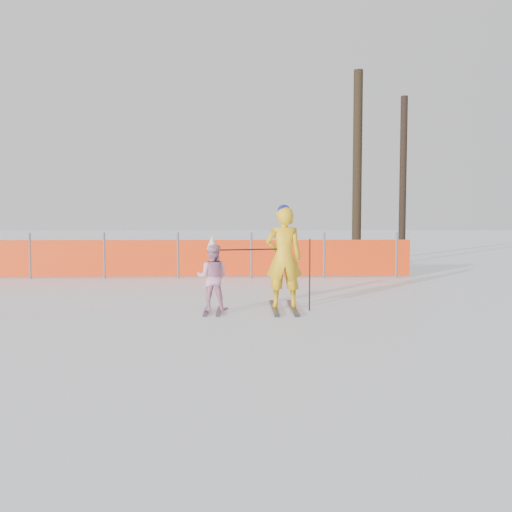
{
  "coord_description": "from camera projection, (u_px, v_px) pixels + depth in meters",
  "views": [
    {
      "loc": [
        -0.25,
        -9.41,
        1.69
      ],
      "look_at": [
        0.0,
        0.5,
        1.0
      ],
      "focal_mm": 40.0,
      "sensor_mm": 36.0,
      "label": 1
    }
  ],
  "objects": [
    {
      "name": "ground",
      "position": [
        257.0,
        318.0,
        9.5
      ],
      "size": [
        120.0,
        120.0,
        0.0
      ],
      "primitive_type": "plane",
      "color": "white",
      "rests_on": "ground"
    },
    {
      "name": "ski_poles",
      "position": [
        282.0,
        263.0,
        10.17
      ],
      "size": [
        1.62,
        0.29,
        1.29
      ],
      "color": "black",
      "rests_on": "ground"
    },
    {
      "name": "adult",
      "position": [
        284.0,
        257.0,
        10.35
      ],
      "size": [
        0.67,
        1.72,
        1.9
      ],
      "color": "black",
      "rests_on": "ground"
    },
    {
      "name": "tree_trunks",
      "position": [
        373.0,
        172.0,
        20.53
      ],
      "size": [
        1.98,
        0.4,
        6.88
      ],
      "color": "black",
      "rests_on": "ground"
    },
    {
      "name": "child",
      "position": [
        212.0,
        277.0,
        10.02
      ],
      "size": [
        0.63,
        0.95,
        1.36
      ],
      "color": "black",
      "rests_on": "ground"
    },
    {
      "name": "safety_fence",
      "position": [
        111.0,
        258.0,
        15.49
      ],
      "size": [
        16.4,
        0.06,
        1.25
      ],
      "color": "#595960",
      "rests_on": "ground"
    }
  ]
}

